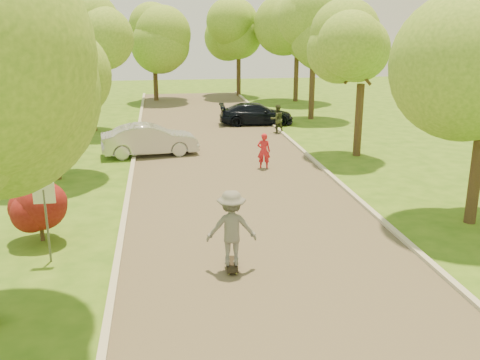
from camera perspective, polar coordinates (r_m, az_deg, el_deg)
ground at (r=11.71m, az=6.65°, el=-15.05°), size 100.00×100.00×0.00m
road at (r=18.83m, az=0.35°, el=-2.38°), size 8.00×60.00×0.01m
curb_left at (r=18.65m, az=-12.06°, el=-2.77°), size 0.18×60.00×0.12m
curb_right at (r=19.82m, az=12.00°, el=-1.61°), size 0.18×60.00×0.12m
street_sign at (r=14.65m, az=-20.08°, el=-2.59°), size 0.55×0.06×2.17m
red_shrub at (r=16.29m, az=-20.66°, el=-2.49°), size 1.70×1.70×1.95m
tree_l_midb at (r=22.02m, az=-19.56°, el=11.64°), size 4.30×4.20×6.62m
tree_l_far at (r=31.81m, az=-15.65°, el=14.80°), size 4.92×4.80×7.79m
tree_r_midb at (r=25.42m, az=13.41°, el=13.33°), size 4.51×4.40×7.01m
tree_r_far at (r=35.05m, az=8.31°, el=15.92°), size 5.33×5.20×8.34m
tree_bg_a at (r=40.05m, az=-17.82°, el=14.65°), size 5.12×5.00×7.72m
tree_bg_b at (r=43.03m, az=6.45°, el=15.68°), size 5.12×5.00×7.95m
tree_bg_c at (r=43.61m, az=-8.92°, el=14.92°), size 4.92×4.80×7.33m
tree_bg_d at (r=46.13m, az=0.13°, el=15.55°), size 5.12×5.00×7.72m
silver_sedan at (r=25.71m, az=-9.60°, el=4.26°), size 4.66×2.10×1.48m
dark_sedan at (r=33.17m, az=1.74°, el=7.07°), size 4.64×2.11×1.32m
longboard at (r=13.92m, az=-0.89°, el=-9.01°), size 0.36×1.03×0.12m
skateboarder at (r=13.51m, az=-0.91°, el=-5.16°), size 1.33×0.83×1.97m
person_striped at (r=23.00m, az=2.55°, el=3.11°), size 0.63×0.48×1.55m
person_olive at (r=30.58m, az=3.98°, el=6.52°), size 0.90×0.76×1.62m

